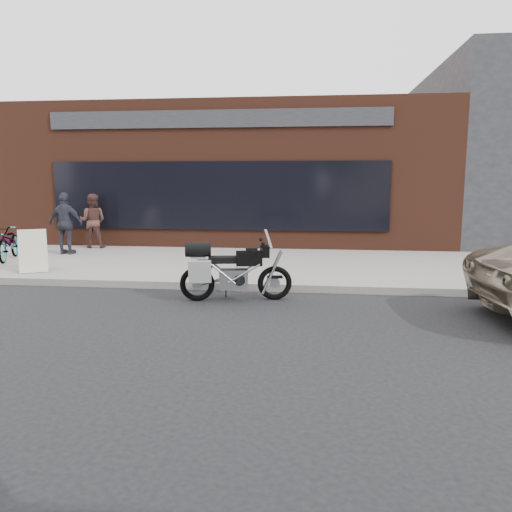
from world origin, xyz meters
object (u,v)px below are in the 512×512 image
Objects in this scene: motorcycle at (229,270)px; cafe_patron_left at (93,221)px; bicycle_front at (9,242)px; sandwich_sign at (33,250)px; cafe_patron_right at (66,223)px.

cafe_patron_left is (-5.03, 5.38, 0.39)m from motorcycle.
sandwich_sign is (1.48, -1.40, 0.02)m from bicycle_front.
sandwich_sign is (-4.70, 1.58, 0.06)m from motorcycle.
bicycle_front is 1.06× the size of cafe_patron_left.
motorcycle is 6.61m from cafe_patron_right.
motorcycle is at bearing -44.35° from bicycle_front.
cafe_patron_right is at bearing 131.88° from motorcycle.
sandwich_sign is at bearing 151.39° from motorcycle.
sandwich_sign is at bearing -61.97° from bicycle_front.
sandwich_sign reaches higher than bicycle_front.
cafe_patron_left is at bearing -91.84° from cafe_patron_right.
cafe_patron_left reaches higher than bicycle_front.
cafe_patron_left is at bearing 45.76° from bicycle_front.
sandwich_sign is at bearing 106.48° from cafe_patron_right.
cafe_patron_right reaches higher than motorcycle.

